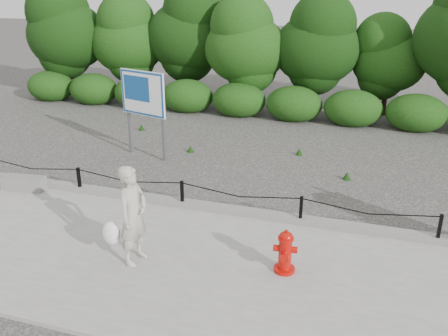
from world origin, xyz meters
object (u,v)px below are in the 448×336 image
pedestrian (132,216)px  advertising_sign (143,97)px  fire_hydrant (285,252)px  concrete_block (24,183)px

pedestrian → advertising_sign: size_ratio=0.73×
fire_hydrant → concrete_block: fire_hydrant is taller
concrete_block → pedestrian: bearing=-26.6°
pedestrian → concrete_block: 4.33m
concrete_block → advertising_sign: bearing=62.2°
fire_hydrant → pedestrian: (-2.50, -0.46, 0.48)m
advertising_sign → fire_hydrant: bearing=-26.9°
fire_hydrant → concrete_block: size_ratio=0.78×
pedestrian → concrete_block: (-3.82, 1.91, -0.69)m
fire_hydrant → pedestrian: 2.59m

